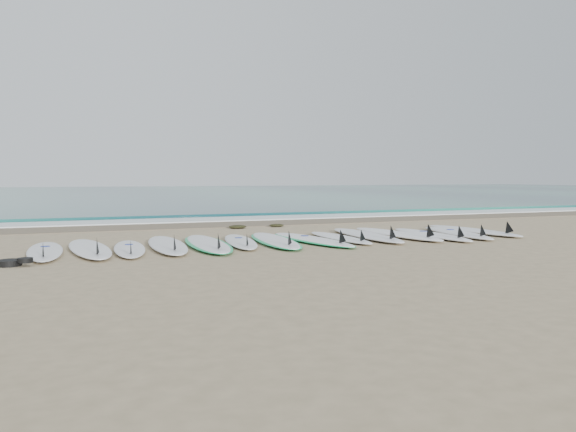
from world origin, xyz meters
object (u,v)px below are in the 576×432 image
object	(u,v)px
surfboard_0	(45,251)
leash_coil	(13,262)
surfboard_7	(313,239)
surfboard_13	(475,230)

from	to	relation	value
surfboard_0	leash_coil	xyz separation A→B (m)	(-0.36, -1.08, -0.01)
surfboard_0	surfboard_7	distance (m)	4.46
surfboard_0	leash_coil	world-z (taller)	surfboard_0
surfboard_0	surfboard_13	size ratio (longest dim) A/B	0.90
surfboard_13	leash_coil	xyz separation A→B (m)	(-8.65, -1.29, -0.01)
surfboard_7	leash_coil	world-z (taller)	surfboard_7
surfboard_7	surfboard_13	xyz separation A→B (m)	(3.83, 0.25, 0.01)
surfboard_0	leash_coil	bearing A→B (deg)	-108.86
surfboard_0	leash_coil	distance (m)	1.14
surfboard_7	surfboard_13	bearing A→B (deg)	-3.74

